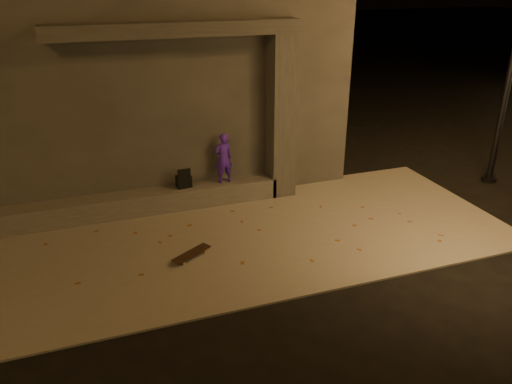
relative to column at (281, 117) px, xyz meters
name	(u,v)px	position (x,y,z in m)	size (l,w,h in m)	color
ground	(268,297)	(-1.70, -3.75, -1.84)	(120.00, 120.00, 0.00)	black
sidewalk	(232,239)	(-1.70, -1.75, -1.82)	(11.00, 4.40, 0.04)	slate
building	(138,69)	(-2.70, 2.74, 0.77)	(9.00, 5.10, 5.22)	#383633
ledge	(141,202)	(-3.20, 0.00, -1.58)	(6.00, 0.55, 0.45)	#4A4743
column	(281,117)	(0.00, 0.00, 0.00)	(0.55, 0.55, 3.60)	#383633
canopy	(177,29)	(-2.20, 0.05, 1.94)	(5.00, 0.70, 0.28)	#383633
skateboarder	(223,158)	(-1.35, 0.00, -0.79)	(0.41, 0.27, 1.12)	#431CB6
backpack	(184,180)	(-2.26, 0.00, -1.20)	(0.33, 0.23, 0.45)	black
skateboard	(192,254)	(-2.60, -2.20, -1.73)	(0.80, 0.60, 0.09)	black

